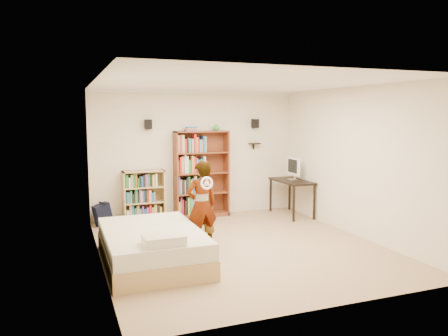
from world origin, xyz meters
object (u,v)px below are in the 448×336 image
at_px(daybed, 152,242).
at_px(person, 202,205).
at_px(computer_desk, 292,198).
at_px(tall_bookshelf, 202,174).
at_px(low_bookshelf, 144,196).

xyz_separation_m(daybed, person, (0.91, 0.41, 0.41)).
bearing_deg(daybed, person, 24.29).
distance_m(computer_desk, person, 3.04).
bearing_deg(tall_bookshelf, low_bookshelf, 179.45).
relative_size(low_bookshelf, person, 0.73).
bearing_deg(daybed, low_bookshelf, 82.30).
bearing_deg(computer_desk, person, -148.22).
height_order(daybed, person, person).
height_order(tall_bookshelf, person, tall_bookshelf).
xyz_separation_m(tall_bookshelf, daybed, (-1.60, -2.58, -0.61)).
bearing_deg(computer_desk, daybed, -150.08).
relative_size(tall_bookshelf, person, 1.27).
relative_size(daybed, person, 1.47).
height_order(computer_desk, person, person).
bearing_deg(daybed, computer_desk, 29.92).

